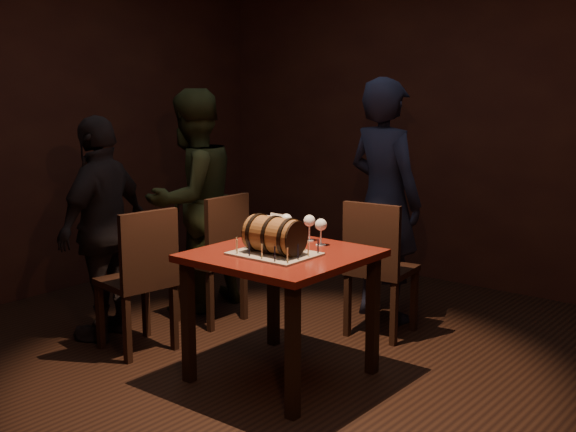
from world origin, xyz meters
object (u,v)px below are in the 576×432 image
at_px(barrel_cake, 274,235).
at_px(wine_glass_left, 286,221).
at_px(chair_left_rear, 218,252).
at_px(person_left_front, 104,228).
at_px(person_left_rear, 192,201).
at_px(pub_table, 282,271).
at_px(chair_left_front, 142,273).
at_px(person_back, 384,201).
at_px(wine_glass_mid, 309,222).
at_px(wine_glass_right, 321,226).
at_px(chair_back, 377,262).
at_px(pint_of_ale, 283,231).

relative_size(barrel_cake, wine_glass_left, 2.31).
distance_m(wine_glass_left, chair_left_rear, 0.87).
bearing_deg(person_left_front, person_left_rear, 163.30).
height_order(pub_table, chair_left_front, chair_left_front).
distance_m(barrel_cake, person_left_front, 1.38).
bearing_deg(chair_left_rear, pub_table, -25.88).
relative_size(barrel_cake, person_left_front, 0.25).
bearing_deg(chair_left_rear, barrel_cake, -29.25).
height_order(wine_glass_left, person_back, person_back).
distance_m(barrel_cake, wine_glass_mid, 0.42).
xyz_separation_m(wine_glass_mid, wine_glass_right, (0.13, -0.06, 0.00)).
bearing_deg(person_left_front, chair_back, 111.12).
bearing_deg(person_left_rear, chair_left_rear, 71.03).
bearing_deg(person_left_front, pint_of_ale, 90.78).
xyz_separation_m(wine_glass_right, person_left_front, (-1.43, -0.48, -0.12)).
bearing_deg(person_left_front, wine_glass_left, 95.10).
bearing_deg(chair_left_rear, wine_glass_right, -10.38).
xyz_separation_m(wine_glass_mid, person_left_front, (-1.30, -0.54, -0.12)).
bearing_deg(person_left_rear, person_back, 120.11).
height_order(chair_left_rear, person_left_front, person_left_front).
distance_m(barrel_cake, chair_left_rear, 1.17).
height_order(barrel_cake, wine_glass_left, barrel_cake).
height_order(barrel_cake, wine_glass_mid, barrel_cake).
bearing_deg(wine_glass_left, wine_glass_mid, 24.14).
distance_m(barrel_cake, chair_back, 1.06).
height_order(person_back, person_left_front, person_back).
relative_size(pub_table, person_back, 0.52).
bearing_deg(barrel_cake, wine_glass_mid, 99.09).
bearing_deg(person_left_rear, pint_of_ale, 72.05).
distance_m(wine_glass_mid, chair_left_front, 1.11).
relative_size(barrel_cake, person_left_rear, 0.22).
height_order(wine_glass_mid, chair_left_rear, chair_left_rear).
bearing_deg(person_left_rear, wine_glass_left, 75.11).
bearing_deg(wine_glass_right, person_left_rear, 166.80).
xyz_separation_m(barrel_cake, person_back, (-0.13, 1.38, 0.00)).
distance_m(wine_glass_left, person_back, 1.03).
bearing_deg(pint_of_ale, person_left_rear, 160.83).
bearing_deg(pint_of_ale, wine_glass_mid, 59.25).
distance_m(barrel_cake, wine_glass_right, 0.36).
relative_size(pint_of_ale, person_back, 0.09).
xyz_separation_m(chair_back, chair_left_front, (-1.00, -1.17, 0.00)).
relative_size(pub_table, chair_back, 0.97).
bearing_deg(person_back, chair_left_front, 74.31).
distance_m(wine_glass_right, chair_left_rear, 1.11).
bearing_deg(chair_back, wine_glass_left, -111.74).
height_order(pub_table, wine_glass_left, wine_glass_left).
distance_m(wine_glass_mid, person_back, 0.97).
height_order(chair_back, person_left_front, person_left_front).
distance_m(pint_of_ale, person_left_rear, 1.29).
height_order(barrel_cake, chair_back, barrel_cake).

